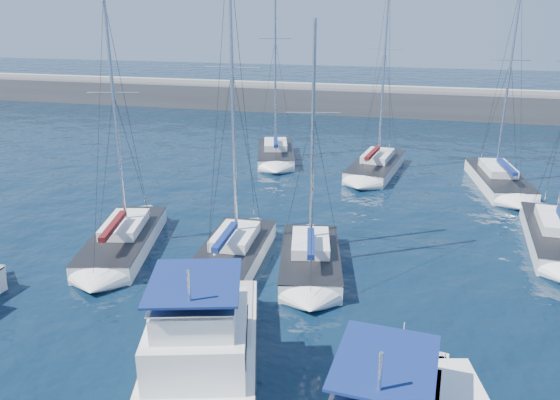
% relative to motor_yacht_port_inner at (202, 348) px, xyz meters
% --- Properties ---
extents(ground, '(220.00, 220.00, 0.00)m').
position_rel_motor_yacht_port_inner_xyz_m(ground, '(2.32, 2.42, -1.13)').
color(ground, black).
rests_on(ground, ground).
extents(breakwater, '(160.00, 6.00, 4.45)m').
position_rel_motor_yacht_port_inner_xyz_m(breakwater, '(2.32, 54.42, -0.08)').
color(breakwater, '#424244').
rests_on(breakwater, ground).
extents(motor_yacht_port_inner, '(6.23, 9.69, 4.69)m').
position_rel_motor_yacht_port_inner_xyz_m(motor_yacht_port_inner, '(0.00, 0.00, 0.00)').
color(motor_yacht_port_inner, white).
rests_on(motor_yacht_port_inner, ground).
extents(sailboat_mid_a, '(4.95, 8.96, 13.51)m').
position_rel_motor_yacht_port_inner_xyz_m(sailboat_mid_a, '(-8.34, 9.28, -0.63)').
color(sailboat_mid_a, white).
rests_on(sailboat_mid_a, ground).
extents(sailboat_mid_b, '(3.40, 7.73, 15.91)m').
position_rel_motor_yacht_port_inner_xyz_m(sailboat_mid_b, '(-1.95, 9.24, -0.59)').
color(sailboat_mid_b, white).
rests_on(sailboat_mid_b, ground).
extents(sailboat_mid_c, '(4.29, 7.65, 12.54)m').
position_rel_motor_yacht_port_inner_xyz_m(sailboat_mid_c, '(2.14, 9.38, -0.63)').
color(sailboat_mid_c, white).
rests_on(sailboat_mid_c, ground).
extents(sailboat_mid_e, '(3.57, 8.95, 16.04)m').
position_rel_motor_yacht_port_inner_xyz_m(sailboat_mid_e, '(14.99, 15.64, -0.60)').
color(sailboat_mid_e, white).
rests_on(sailboat_mid_e, ground).
extents(sailboat_back_a, '(4.97, 8.32, 16.38)m').
position_rel_motor_yacht_port_inner_xyz_m(sailboat_back_a, '(-4.88, 29.54, -0.59)').
color(sailboat_back_a, white).
rests_on(sailboat_back_a, ground).
extents(sailboat_back_b, '(4.39, 8.99, 15.48)m').
position_rel_motor_yacht_port_inner_xyz_m(sailboat_back_b, '(3.97, 27.73, -0.61)').
color(sailboat_back_b, white).
rests_on(sailboat_back_b, ground).
extents(sailboat_back_c, '(4.32, 9.21, 14.58)m').
position_rel_motor_yacht_port_inner_xyz_m(sailboat_back_c, '(13.15, 26.19, -0.62)').
color(sailboat_back_c, white).
rests_on(sailboat_back_c, ground).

